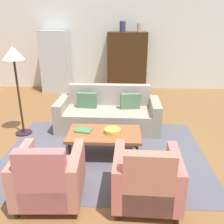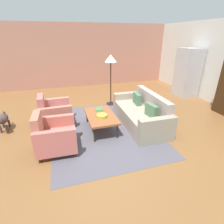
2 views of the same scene
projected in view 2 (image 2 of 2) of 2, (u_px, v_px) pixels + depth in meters
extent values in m
plane|color=brown|center=(108.00, 125.00, 4.78)|extent=(10.47, 10.47, 0.00)
cube|color=tan|center=(82.00, 56.00, 8.02)|extent=(0.12, 8.39, 2.80)
cube|color=#54525C|center=(103.00, 129.00, 4.61)|extent=(3.40, 2.60, 0.01)
cube|color=#A08F7D|center=(139.00, 117.00, 4.80)|extent=(1.76, 0.93, 0.42)
cube|color=#A29288|center=(152.00, 108.00, 4.80)|extent=(1.74, 0.21, 0.86)
cube|color=gray|center=(157.00, 131.00, 3.92)|extent=(0.20, 0.90, 0.62)
cube|color=gray|center=(127.00, 102.00, 5.60)|extent=(0.20, 0.90, 0.62)
cube|color=#4F7351|center=(151.00, 111.00, 4.28)|extent=(0.41, 0.18, 0.32)
cube|color=#487154|center=(137.00, 99.00, 5.07)|extent=(0.41, 0.15, 0.32)
cylinder|color=black|center=(106.00, 114.00, 5.06)|extent=(0.04, 0.04, 0.37)
cylinder|color=black|center=(117.00, 131.00, 4.13)|extent=(0.04, 0.04, 0.37)
cylinder|color=black|center=(87.00, 116.00, 4.91)|extent=(0.04, 0.04, 0.37)
cylinder|color=black|center=(94.00, 135.00, 3.98)|extent=(0.04, 0.04, 0.37)
cube|color=brown|center=(101.00, 116.00, 4.44)|extent=(1.20, 0.70, 0.05)
cylinder|color=#332A13|center=(69.00, 116.00, 5.21)|extent=(0.05, 0.05, 0.10)
cylinder|color=#3C280F|center=(72.00, 127.00, 4.62)|extent=(0.05, 0.05, 0.10)
cylinder|color=#2F2911|center=(45.00, 120.00, 5.00)|extent=(0.05, 0.05, 0.10)
cylinder|color=#2C2D11|center=(45.00, 131.00, 4.41)|extent=(0.05, 0.05, 0.10)
cube|color=#B86869|center=(57.00, 117.00, 4.73)|extent=(0.59, 0.82, 0.30)
cube|color=#BA6562|center=(42.00, 110.00, 4.53)|extent=(0.57, 0.16, 0.78)
cube|color=#BA7468|center=(55.00, 108.00, 4.97)|extent=(0.16, 0.80, 0.56)
cube|color=#B96E5D|center=(57.00, 117.00, 4.38)|extent=(0.16, 0.80, 0.56)
cylinder|color=#351C16|center=(73.00, 137.00, 4.14)|extent=(0.05, 0.05, 0.10)
cylinder|color=#2A2B1F|center=(75.00, 155.00, 3.54)|extent=(0.05, 0.05, 0.10)
cylinder|color=#3D1A1C|center=(43.00, 141.00, 3.98)|extent=(0.05, 0.05, 0.10)
cylinder|color=#322314|center=(40.00, 160.00, 3.38)|extent=(0.05, 0.05, 0.10)
cube|color=#B2735D|center=(57.00, 140.00, 3.68)|extent=(0.59, 0.82, 0.30)
cube|color=#B96E5A|center=(39.00, 132.00, 3.50)|extent=(0.56, 0.16, 0.78)
cube|color=#C6665B|center=(57.00, 127.00, 3.93)|extent=(0.15, 0.80, 0.56)
cube|color=#C36760|center=(56.00, 144.00, 3.33)|extent=(0.15, 0.80, 0.56)
cylinder|color=gold|center=(102.00, 116.00, 4.29)|extent=(0.27, 0.27, 0.07)
cube|color=#467844|center=(99.00, 109.00, 4.74)|extent=(0.30, 0.24, 0.03)
cube|color=#B7BABF|center=(187.00, 73.00, 6.85)|extent=(0.80, 0.70, 1.85)
cylinder|color=#99999E|center=(196.00, 70.00, 6.87)|extent=(0.02, 0.02, 0.70)
cylinder|color=black|center=(111.00, 104.00, 6.27)|extent=(0.32, 0.32, 0.03)
cylinder|color=#322214|center=(111.00, 84.00, 5.97)|extent=(0.04, 0.04, 1.45)
cone|color=#ECE5CB|center=(111.00, 58.00, 5.62)|extent=(0.40, 0.40, 0.24)
cylinder|color=#473838|center=(7.00, 128.00, 4.43)|extent=(0.06, 0.06, 0.20)
cylinder|color=#473838|center=(1.00, 129.00, 4.39)|extent=(0.06, 0.06, 0.20)
cylinder|color=#473838|center=(9.00, 123.00, 4.68)|extent=(0.06, 0.06, 0.20)
cylinder|color=#473838|center=(3.00, 124.00, 4.64)|extent=(0.06, 0.06, 0.20)
ellipsoid|color=#473838|center=(3.00, 119.00, 4.45)|extent=(0.43, 0.26, 0.24)
sphere|color=#473838|center=(0.00, 121.00, 4.17)|extent=(0.17, 0.17, 0.17)
cylinder|color=#473838|center=(5.00, 113.00, 4.66)|extent=(0.13, 0.04, 0.17)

